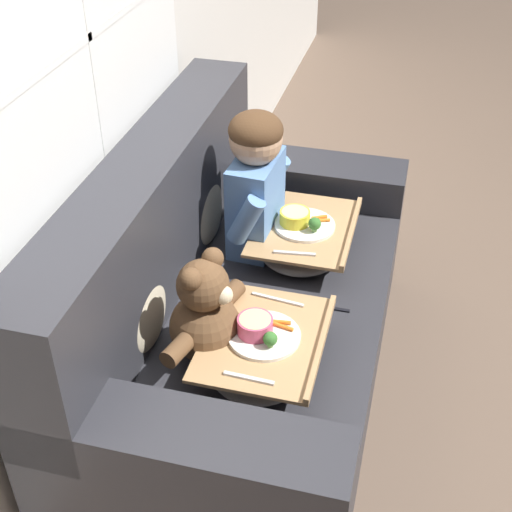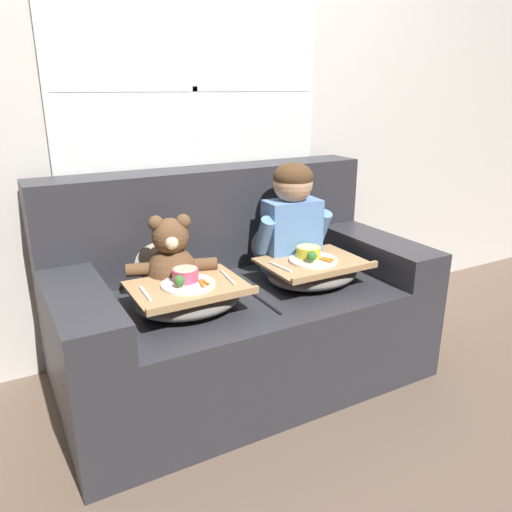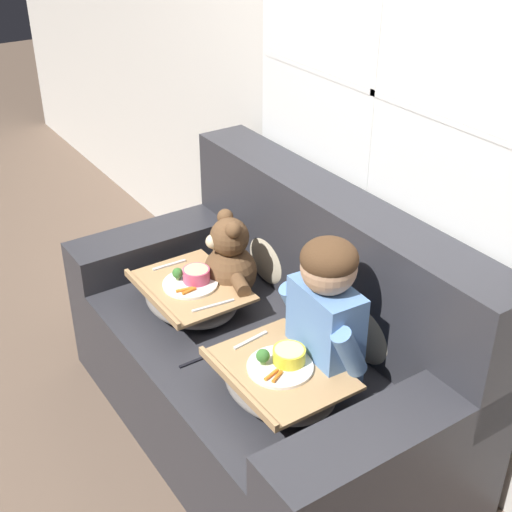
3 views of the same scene
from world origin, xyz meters
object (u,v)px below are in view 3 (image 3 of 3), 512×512
object	(u,v)px
teddy_bear	(229,262)
lap_tray_teddy	(191,295)
lap_tray_child	(280,379)
throw_pillow_behind_child	(372,316)
throw_pillow_behind_teddy	(273,246)
child_figure	(326,304)
couch	(274,355)

from	to	relation	value
teddy_bear	lap_tray_teddy	distance (m)	0.20
lap_tray_child	throw_pillow_behind_child	bearing A→B (deg)	89.94
throw_pillow_behind_child	throw_pillow_behind_teddy	size ratio (longest dim) A/B	1.06
throw_pillow_behind_child	lap_tray_teddy	world-z (taller)	throw_pillow_behind_child
throw_pillow_behind_teddy	teddy_bear	distance (m)	0.21
teddy_bear	lap_tray_child	xyz separation A→B (m)	(0.61, -0.18, -0.09)
lap_tray_child	lap_tray_teddy	xyz separation A→B (m)	(-0.60, -0.00, -0.00)
throw_pillow_behind_child	child_figure	xyz separation A→B (m)	(-0.00, -0.21, 0.13)
throw_pillow_behind_teddy	child_figure	world-z (taller)	child_figure
throw_pillow_behind_child	child_figure	size ratio (longest dim) A/B	0.67
teddy_bear	couch	bearing A→B (deg)	2.13
couch	lap_tray_teddy	size ratio (longest dim) A/B	3.68
couch	lap_tray_teddy	bearing A→B (deg)	-148.09
teddy_bear	lap_tray_teddy	world-z (taller)	teddy_bear
throw_pillow_behind_child	lap_tray_child	distance (m)	0.40
lap_tray_teddy	throw_pillow_behind_child	bearing A→B (deg)	32.80
throw_pillow_behind_teddy	child_figure	distance (m)	0.65
lap_tray_child	teddy_bear	bearing A→B (deg)	163.72
throw_pillow_behind_teddy	lap_tray_teddy	size ratio (longest dim) A/B	0.75
throw_pillow_behind_teddy	child_figure	size ratio (longest dim) A/B	0.63
throw_pillow_behind_child	throw_pillow_behind_teddy	world-z (taller)	throw_pillow_behind_child
child_figure	lap_tray_teddy	xyz separation A→B (m)	(-0.60, -0.18, -0.23)
child_figure	couch	bearing A→B (deg)	178.58
lap_tray_teddy	child_figure	bearing A→B (deg)	16.65
child_figure	lap_tray_teddy	world-z (taller)	child_figure
throw_pillow_behind_teddy	throw_pillow_behind_child	bearing A→B (deg)	0.00
couch	child_figure	bearing A→B (deg)	-1.42
teddy_bear	lap_tray_teddy	size ratio (longest dim) A/B	0.86
throw_pillow_behind_child	lap_tray_child	size ratio (longest dim) A/B	0.79
teddy_bear	throw_pillow_behind_child	bearing A→B (deg)	19.34
couch	lap_tray_child	world-z (taller)	couch
couch	throw_pillow_behind_child	size ratio (longest dim) A/B	4.64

